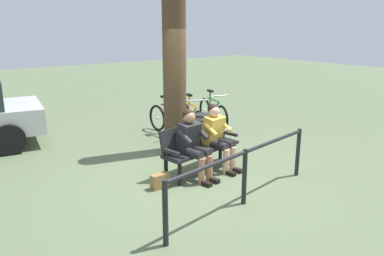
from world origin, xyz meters
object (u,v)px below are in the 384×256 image
(bench, at_px, (199,144))
(bicycle_blue, at_px, (192,118))
(handbag, at_px, (160,181))
(tree_trunk, at_px, (174,62))
(person_companion, at_px, (193,141))
(litter_bin, at_px, (203,131))
(person_reading, at_px, (217,134))
(bicycle_purple, at_px, (169,121))
(bicycle_orange, at_px, (213,113))

(bench, xyz_separation_m, bicycle_blue, (-1.40, -2.11, -0.15))
(handbag, xyz_separation_m, tree_trunk, (-1.29, -1.45, 1.74))
(bench, bearing_deg, tree_trunk, -113.58)
(person_companion, bearing_deg, litter_bin, -143.14)
(bicycle_blue, bearing_deg, litter_bin, -8.16)
(bench, distance_m, bicycle_blue, 2.54)
(person_reading, distance_m, handbag, 1.43)
(bench, bearing_deg, person_reading, 152.58)
(person_companion, distance_m, bicycle_purple, 2.71)
(litter_bin, bearing_deg, person_reading, 64.30)
(person_reading, height_order, tree_trunk, tree_trunk)
(person_companion, height_order, bicycle_blue, person_companion)
(bicycle_orange, height_order, bicycle_blue, same)
(litter_bin, xyz_separation_m, bicycle_blue, (-0.53, -1.11, -0.01))
(person_companion, bearing_deg, tree_trunk, -122.18)
(handbag, bearing_deg, litter_bin, -146.10)
(bicycle_purple, bearing_deg, bicycle_blue, 74.67)
(bench, height_order, handbag, bench)
(bicycle_blue, bearing_deg, bicycle_orange, 117.44)
(bicycle_purple, bearing_deg, person_companion, -27.31)
(handbag, height_order, tree_trunk, tree_trunk)
(person_companion, distance_m, bicycle_blue, 2.89)
(person_reading, bearing_deg, handbag, -3.61)
(tree_trunk, height_order, bicycle_purple, tree_trunk)
(person_companion, height_order, tree_trunk, tree_trunk)
(bench, distance_m, person_reading, 0.39)
(bicycle_purple, bearing_deg, person_reading, -14.50)
(tree_trunk, bearing_deg, bench, 75.76)
(person_companion, distance_m, bicycle_orange, 3.52)
(person_companion, xyz_separation_m, bicycle_blue, (-1.69, -2.32, -0.30))
(bench, relative_size, litter_bin, 2.23)
(bicycle_orange, bearing_deg, bicycle_purple, -75.23)
(litter_bin, distance_m, bicycle_purple, 1.23)
(person_reading, distance_m, bicycle_orange, 3.02)
(litter_bin, relative_size, bicycle_purple, 0.44)
(bench, bearing_deg, bicycle_blue, -132.93)
(bench, bearing_deg, bicycle_purple, -119.62)
(person_reading, xyz_separation_m, litter_bin, (-0.54, -1.11, -0.29))
(bench, distance_m, tree_trunk, 1.84)
(handbag, height_order, litter_bin, litter_bin)
(bench, distance_m, handbag, 1.08)
(bench, distance_m, bicycle_orange, 3.15)
(handbag, xyz_separation_m, litter_bin, (-1.86, -1.25, 0.25))
(bench, relative_size, bicycle_orange, 1.01)
(handbag, bearing_deg, bench, -166.07)
(bench, distance_m, litter_bin, 1.34)
(bicycle_purple, bearing_deg, bench, -23.05)
(person_companion, bearing_deg, bicycle_purple, -123.88)
(tree_trunk, relative_size, litter_bin, 5.00)
(person_companion, distance_m, handbag, 0.88)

